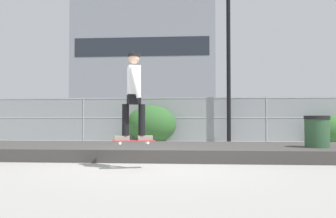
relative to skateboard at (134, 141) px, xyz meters
name	(u,v)px	position (x,y,z in m)	size (l,w,h in m)	color
ground_plane	(149,167)	(0.24, 0.34, -0.53)	(120.00, 120.00, 0.00)	gray
gravel_berm	(160,150)	(0.24, 2.50, -0.39)	(11.96, 3.23, 0.28)	#3D3A38
skateboard	(134,141)	(0.00, 0.00, 0.00)	(0.82, 0.41, 0.07)	#B22D2D
skater	(134,91)	(0.00, 0.00, 0.95)	(0.72, 0.62, 1.66)	gray
chain_fence	(173,120)	(0.24, 7.83, 0.40)	(22.49, 0.06, 1.85)	gray
street_lamp	(228,40)	(2.45, 7.40, 3.53)	(0.44, 0.44, 6.49)	black
parked_car_near	(72,122)	(-5.03, 10.80, 0.31)	(4.46, 2.07, 1.66)	#566B4C
library_building	(147,69)	(-6.04, 45.75, 8.00)	(19.48, 12.15, 17.06)	slate
shrub_left	(151,124)	(-0.57, 7.26, 0.22)	(1.95, 1.59, 1.51)	#2D5B28
shrub_center	(333,130)	(6.29, 7.14, 0.01)	(1.39, 1.14, 1.08)	#2D5B28
trash_bin	(317,137)	(4.01, 1.96, -0.01)	(0.59, 0.59, 1.03)	#2D5133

